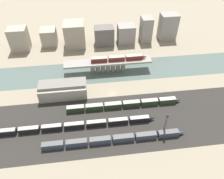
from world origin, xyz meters
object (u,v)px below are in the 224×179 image
at_px(train_on_bridge, 119,58).
at_px(train_yard_near, 115,139).
at_px(train_yard_far, 124,105).
at_px(warehouse_building, 63,89).
at_px(train_yard_mid, 77,125).
at_px(signal_tower, 165,125).

bearing_deg(train_on_bridge, train_yard_near, -100.16).
bearing_deg(train_on_bridge, train_yard_far, -92.73).
bearing_deg(warehouse_building, train_yard_mid, -73.49).
relative_size(train_yard_near, train_yard_mid, 0.86).
distance_m(train_yard_near, train_yard_far, 25.45).
distance_m(train_yard_mid, train_yard_far, 31.21).
bearing_deg(train_yard_near, train_yard_mid, 149.58).
height_order(train_yard_mid, train_yard_far, train_yard_far).
relative_size(train_yard_near, train_yard_far, 1.08).
relative_size(train_on_bridge, train_yard_far, 0.57).
bearing_deg(train_yard_mid, train_on_bridge, 58.00).
bearing_deg(train_yard_near, signal_tower, 3.92).
relative_size(train_yard_near, warehouse_building, 2.57).
xyz_separation_m(train_yard_mid, train_yard_far, (28.71, 12.24, 0.12)).
bearing_deg(warehouse_building, train_yard_far, -22.45).
height_order(train_on_bridge, train_yard_mid, train_on_bridge).
distance_m(train_yard_near, train_yard_mid, 22.79).
xyz_separation_m(train_yard_mid, warehouse_building, (-8.14, 27.47, 3.02)).
relative_size(train_yard_far, warehouse_building, 2.38).
bearing_deg(warehouse_building, signal_tower, -34.21).
distance_m(warehouse_building, signal_tower, 66.15).
bearing_deg(train_yard_far, train_yard_mid, -156.90).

